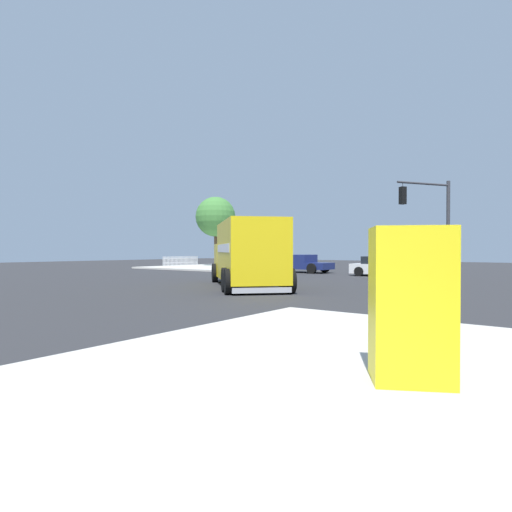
{
  "coord_description": "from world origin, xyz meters",
  "views": [
    {
      "loc": [
        17.36,
        13.7,
        1.71
      ],
      "look_at": [
        1.64,
        1.94,
        1.45
      ],
      "focal_mm": 29.59,
      "sensor_mm": 36.0,
      "label": 1
    }
  ],
  "objects_px": {
    "delivery_truck": "(247,254)",
    "pickup_navy": "(299,263)",
    "traffic_light_primary": "(432,215)",
    "vending_machine_blue": "(410,304)",
    "pedestrian_near_corner": "(221,257)",
    "sedan_white": "(384,267)",
    "shade_tree_near": "(216,217)"
  },
  "relations": [
    {
      "from": "traffic_light_primary",
      "to": "vending_machine_blue",
      "type": "relative_size",
      "value": 3.07
    },
    {
      "from": "pickup_navy",
      "to": "shade_tree_near",
      "type": "relative_size",
      "value": 0.74
    },
    {
      "from": "delivery_truck",
      "to": "shade_tree_near",
      "type": "height_order",
      "value": "shade_tree_near"
    },
    {
      "from": "delivery_truck",
      "to": "traffic_light_primary",
      "type": "relative_size",
      "value": 1.34
    },
    {
      "from": "delivery_truck",
      "to": "traffic_light_primary",
      "type": "height_order",
      "value": "traffic_light_primary"
    },
    {
      "from": "delivery_truck",
      "to": "pickup_navy",
      "type": "relative_size",
      "value": 1.46
    },
    {
      "from": "sedan_white",
      "to": "pedestrian_near_corner",
      "type": "relative_size",
      "value": 2.57
    },
    {
      "from": "traffic_light_primary",
      "to": "shade_tree_near",
      "type": "xyz_separation_m",
      "value": [
        -7.3,
        -23.06,
        1.44
      ]
    },
    {
      "from": "traffic_light_primary",
      "to": "vending_machine_blue",
      "type": "xyz_separation_m",
      "value": [
        19.82,
        4.73,
        -2.64
      ]
    },
    {
      "from": "vending_machine_blue",
      "to": "shade_tree_near",
      "type": "relative_size",
      "value": 0.26
    },
    {
      "from": "sedan_white",
      "to": "vending_machine_blue",
      "type": "bearing_deg",
      "value": 20.55
    },
    {
      "from": "pickup_navy",
      "to": "delivery_truck",
      "type": "bearing_deg",
      "value": 20.73
    },
    {
      "from": "pickup_navy",
      "to": "pedestrian_near_corner",
      "type": "height_order",
      "value": "pedestrian_near_corner"
    },
    {
      "from": "delivery_truck",
      "to": "shade_tree_near",
      "type": "distance_m",
      "value": 24.41
    },
    {
      "from": "delivery_truck",
      "to": "vending_machine_blue",
      "type": "xyz_separation_m",
      "value": [
        10.27,
        10.5,
        -0.49
      ]
    },
    {
      "from": "pedestrian_near_corner",
      "to": "vending_machine_blue",
      "type": "relative_size",
      "value": 0.91
    },
    {
      "from": "pedestrian_near_corner",
      "to": "traffic_light_primary",
      "type": "bearing_deg",
      "value": 74.13
    },
    {
      "from": "pedestrian_near_corner",
      "to": "delivery_truck",
      "type": "bearing_deg",
      "value": 44.68
    },
    {
      "from": "pickup_navy",
      "to": "sedan_white",
      "type": "bearing_deg",
      "value": 82.72
    },
    {
      "from": "pickup_navy",
      "to": "shade_tree_near",
      "type": "xyz_separation_m",
      "value": [
        -4.06,
        -12.46,
        4.42
      ]
    },
    {
      "from": "traffic_light_primary",
      "to": "pedestrian_near_corner",
      "type": "bearing_deg",
      "value": -105.87
    },
    {
      "from": "traffic_light_primary",
      "to": "pickup_navy",
      "type": "height_order",
      "value": "traffic_light_primary"
    },
    {
      "from": "pickup_navy",
      "to": "vending_machine_blue",
      "type": "height_order",
      "value": "vending_machine_blue"
    },
    {
      "from": "shade_tree_near",
      "to": "delivery_truck",
      "type": "bearing_deg",
      "value": 45.76
    },
    {
      "from": "pedestrian_near_corner",
      "to": "vending_machine_blue",
      "type": "bearing_deg",
      "value": 45.06
    },
    {
      "from": "sedan_white",
      "to": "vending_machine_blue",
      "type": "xyz_separation_m",
      "value": [
        22.15,
        8.3,
        0.44
      ]
    },
    {
      "from": "delivery_truck",
      "to": "sedan_white",
      "type": "xyz_separation_m",
      "value": [
        -11.88,
        2.2,
        -0.92
      ]
    },
    {
      "from": "shade_tree_near",
      "to": "vending_machine_blue",
      "type": "bearing_deg",
      "value": 45.71
    },
    {
      "from": "sedan_white",
      "to": "traffic_light_primary",
      "type": "bearing_deg",
      "value": 56.82
    },
    {
      "from": "sedan_white",
      "to": "pedestrian_near_corner",
      "type": "xyz_separation_m",
      "value": [
        -3.68,
        -17.58,
        0.48
      ]
    },
    {
      "from": "traffic_light_primary",
      "to": "pedestrian_near_corner",
      "type": "xyz_separation_m",
      "value": [
        -6.01,
        -21.16,
        -2.6
      ]
    },
    {
      "from": "delivery_truck",
      "to": "pickup_navy",
      "type": "xyz_separation_m",
      "value": [
        -12.78,
        -4.84,
        -0.83
      ]
    }
  ]
}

